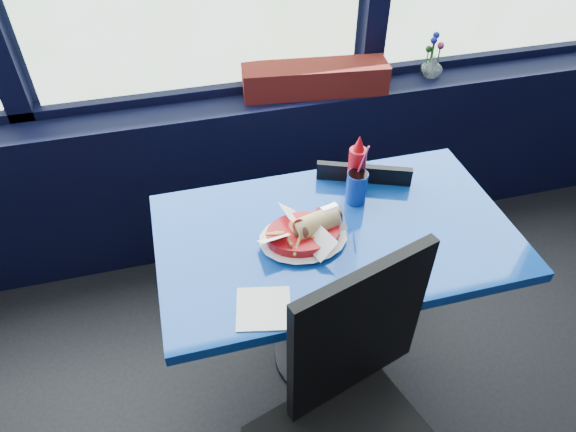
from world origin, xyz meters
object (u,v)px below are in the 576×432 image
(near_table, at_px, (333,268))
(planter_box, at_px, (315,79))
(chair_near_back, at_px, (340,220))
(soda_cup, at_px, (357,187))
(food_basket, at_px, (305,233))
(ketchup_bottle, at_px, (357,167))
(chair_near_front, at_px, (355,411))
(flower_vase, at_px, (432,64))

(near_table, height_order, planter_box, planter_box)
(chair_near_back, distance_m, soda_cup, 0.39)
(near_table, height_order, chair_near_back, chair_near_back)
(food_basket, bearing_deg, chair_near_back, 63.31)
(near_table, distance_m, ketchup_bottle, 0.37)
(chair_near_front, bearing_deg, ketchup_bottle, 53.97)
(near_table, bearing_deg, chair_near_back, 66.07)
(chair_near_back, relative_size, flower_vase, 3.88)
(food_basket, relative_size, ketchup_bottle, 1.21)
(flower_vase, bearing_deg, soda_cup, -131.71)
(planter_box, distance_m, flower_vase, 0.58)
(near_table, bearing_deg, chair_near_front, -102.00)
(near_table, xyz_separation_m, food_basket, (-0.11, -0.01, 0.22))
(soda_cup, bearing_deg, food_basket, -147.05)
(planter_box, height_order, flower_vase, flower_vase)
(food_basket, relative_size, soda_cup, 1.13)
(chair_near_front, height_order, planter_box, chair_near_front)
(planter_box, distance_m, food_basket, 0.92)
(near_table, xyz_separation_m, flower_vase, (0.76, 0.85, 0.30))
(ketchup_bottle, bearing_deg, planter_box, 86.20)
(food_basket, bearing_deg, chair_near_front, -79.78)
(near_table, bearing_deg, soda_cup, 49.18)
(planter_box, bearing_deg, chair_near_front, -95.18)
(near_table, xyz_separation_m, soda_cup, (0.12, 0.14, 0.25))
(near_table, relative_size, ketchup_bottle, 5.06)
(chair_near_back, height_order, ketchup_bottle, ketchup_bottle)
(flower_vase, distance_m, food_basket, 1.23)
(ketchup_bottle, xyz_separation_m, soda_cup, (-0.02, -0.06, -0.04))
(soda_cup, bearing_deg, near_table, -130.82)
(chair_near_back, distance_m, food_basket, 0.54)
(chair_near_front, height_order, soda_cup, chair_near_front)
(near_table, relative_size, planter_box, 1.85)
(planter_box, height_order, ketchup_bottle, ketchup_bottle)
(planter_box, bearing_deg, near_table, -95.16)
(planter_box, xyz_separation_m, flower_vase, (0.58, 0.00, -0.00))
(near_table, height_order, food_basket, food_basket)
(chair_near_back, distance_m, flower_vase, 0.89)
(flower_vase, relative_size, soda_cup, 0.83)
(chair_near_front, relative_size, planter_box, 1.58)
(ketchup_bottle, bearing_deg, flower_vase, 46.72)
(soda_cup, bearing_deg, ketchup_bottle, 73.37)
(flower_vase, relative_size, ketchup_bottle, 0.89)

